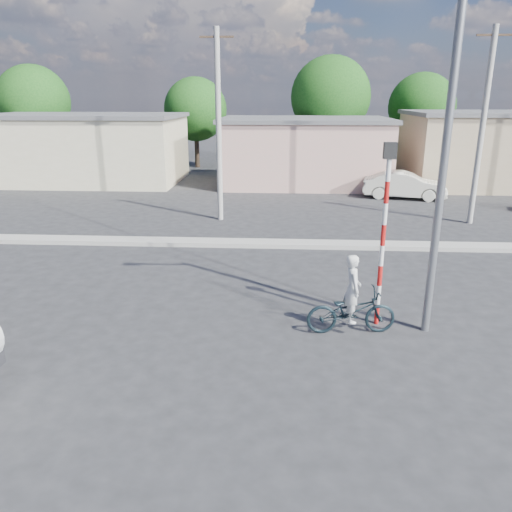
# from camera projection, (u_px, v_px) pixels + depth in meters

# --- Properties ---
(ground_plane) EXTENTS (120.00, 120.00, 0.00)m
(ground_plane) POSITION_uv_depth(u_px,v_px,m) (241.00, 349.00, 11.01)
(ground_plane) COLOR #262629
(ground_plane) RESTS_ON ground
(median) EXTENTS (40.00, 0.80, 0.16)m
(median) POSITION_uv_depth(u_px,v_px,m) (260.00, 243.00, 18.58)
(median) COLOR #99968E
(median) RESTS_ON ground
(bicycle) EXTENTS (2.14, 0.94, 1.09)m
(bicycle) POSITION_uv_depth(u_px,v_px,m) (351.00, 311.00, 11.62)
(bicycle) COLOR black
(bicycle) RESTS_ON ground
(cyclist) EXTENTS (0.45, 0.63, 1.62)m
(cyclist) POSITION_uv_depth(u_px,v_px,m) (352.00, 301.00, 11.54)
(cyclist) COLOR silver
(cyclist) RESTS_ON ground
(car_cream) EXTENTS (4.57, 2.34, 1.43)m
(car_cream) POSITION_uv_depth(u_px,v_px,m) (404.00, 185.00, 26.90)
(car_cream) COLOR silver
(car_cream) RESTS_ON ground
(traffic_pole) EXTENTS (0.28, 0.18, 4.36)m
(traffic_pole) POSITION_uv_depth(u_px,v_px,m) (384.00, 221.00, 11.45)
(traffic_pole) COLOR red
(traffic_pole) RESTS_ON ground
(streetlight) EXTENTS (2.34, 0.22, 9.00)m
(streetlight) POSITION_uv_depth(u_px,v_px,m) (442.00, 114.00, 10.39)
(streetlight) COLOR slate
(streetlight) RESTS_ON ground
(building_row) EXTENTS (37.80, 7.30, 4.44)m
(building_row) POSITION_uv_depth(u_px,v_px,m) (290.00, 149.00, 31.19)
(building_row) COLOR beige
(building_row) RESTS_ON ground
(tree_row) EXTENTS (43.62, 7.43, 8.42)m
(tree_row) POSITION_uv_depth(u_px,v_px,m) (327.00, 100.00, 36.29)
(tree_row) COLOR #38281E
(tree_row) RESTS_ON ground
(utility_poles) EXTENTS (35.40, 0.24, 8.00)m
(utility_poles) POSITION_uv_depth(u_px,v_px,m) (342.00, 127.00, 20.97)
(utility_poles) COLOR #99968E
(utility_poles) RESTS_ON ground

